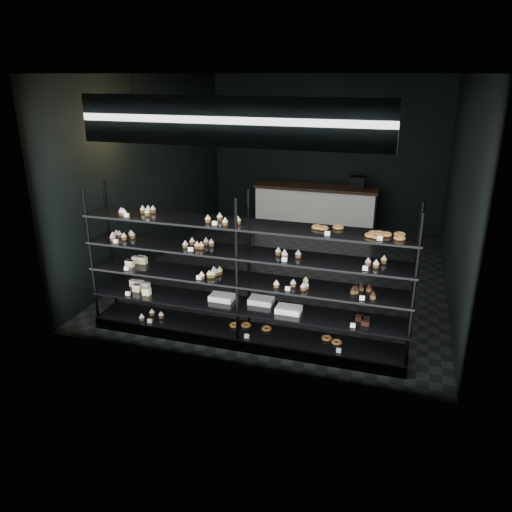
# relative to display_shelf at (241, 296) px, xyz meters

# --- Properties ---
(room) EXTENTS (5.01, 6.01, 3.20)m
(room) POSITION_rel_display_shelf_xyz_m (0.04, 2.45, 0.97)
(room) COLOR black
(room) RESTS_ON ground
(display_shelf) EXTENTS (4.00, 0.50, 1.91)m
(display_shelf) POSITION_rel_display_shelf_xyz_m (0.00, 0.00, 0.00)
(display_shelf) COLOR black
(display_shelf) RESTS_ON room
(signage) EXTENTS (3.30, 0.05, 0.50)m
(signage) POSITION_rel_display_shelf_xyz_m (0.04, -0.48, 2.12)
(signage) COLOR #0B1838
(signage) RESTS_ON room
(pendant_lamp) EXTENTS (0.33, 0.33, 0.90)m
(pendant_lamp) POSITION_rel_display_shelf_xyz_m (-1.93, 1.09, 1.82)
(pendant_lamp) COLOR black
(pendant_lamp) RESTS_ON room
(service_counter) EXTENTS (2.59, 0.65, 1.23)m
(service_counter) POSITION_rel_display_shelf_xyz_m (-0.02, 4.95, -0.13)
(service_counter) COLOR silver
(service_counter) RESTS_ON room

